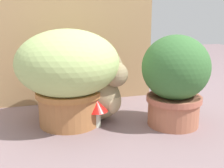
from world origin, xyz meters
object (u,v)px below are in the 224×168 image
grass_planter (68,71)px  cat (98,94)px  leafy_planter (175,78)px  mushroom_ornament_red (96,107)px

grass_planter → cat: 0.18m
leafy_planter → mushroom_ornament_red: leafy_planter is taller
cat → mushroom_ornament_red: 0.09m
leafy_planter → cat: (-0.30, 0.16, -0.09)m
grass_planter → leafy_planter: bearing=-19.1°
grass_planter → mushroom_ornament_red: bearing=-33.2°
leafy_planter → cat: leafy_planter is taller
grass_planter → mushroom_ornament_red: (0.11, -0.07, -0.15)m
grass_planter → cat: (0.13, 0.01, -0.12)m
grass_planter → leafy_planter: (0.44, -0.15, -0.03)m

